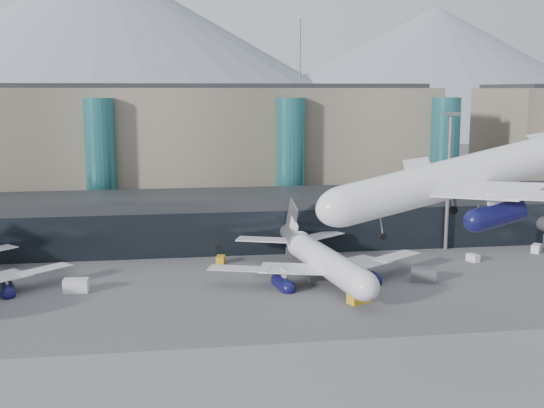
{
  "coord_description": "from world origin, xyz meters",
  "views": [
    {
      "loc": [
        -21.02,
        -70.46,
        29.63
      ],
      "look_at": [
        -5.43,
        32.0,
        12.22
      ],
      "focal_mm": 45.0,
      "sensor_mm": 36.0,
      "label": 1
    }
  ],
  "objects_px": {
    "jet_parked_mid": "(318,250)",
    "veh_h": "(359,297)",
    "hero_jet": "(482,163)",
    "veh_c": "(424,275)",
    "veh_g": "(473,258)",
    "lightmast_mid": "(449,173)",
    "veh_b": "(221,260)",
    "veh_d": "(536,248)",
    "veh_a": "(76,286)"
  },
  "relations": [
    {
      "from": "jet_parked_mid",
      "to": "veh_b",
      "type": "distance_m",
      "value": 19.13
    },
    {
      "from": "jet_parked_mid",
      "to": "veh_h",
      "type": "relative_size",
      "value": 11.63
    },
    {
      "from": "veh_h",
      "to": "lightmast_mid",
      "type": "bearing_deg",
      "value": 24.02
    },
    {
      "from": "hero_jet",
      "to": "veh_h",
      "type": "xyz_separation_m",
      "value": [
        -6.09,
        23.22,
        -21.25
      ]
    },
    {
      "from": "jet_parked_mid",
      "to": "hero_jet",
      "type": "bearing_deg",
      "value": -174.86
    },
    {
      "from": "hero_jet",
      "to": "veh_c",
      "type": "relative_size",
      "value": 9.27
    },
    {
      "from": "veh_a",
      "to": "veh_b",
      "type": "bearing_deg",
      "value": 34.91
    },
    {
      "from": "veh_b",
      "to": "veh_c",
      "type": "distance_m",
      "value": 34.57
    },
    {
      "from": "lightmast_mid",
      "to": "veh_c",
      "type": "bearing_deg",
      "value": -120.96
    },
    {
      "from": "veh_b",
      "to": "veh_g",
      "type": "distance_m",
      "value": 44.07
    },
    {
      "from": "hero_jet",
      "to": "veh_a",
      "type": "relative_size",
      "value": 10.01
    },
    {
      "from": "jet_parked_mid",
      "to": "veh_g",
      "type": "distance_m",
      "value": 29.93
    },
    {
      "from": "veh_a",
      "to": "jet_parked_mid",
      "type": "bearing_deg",
      "value": 6.81
    },
    {
      "from": "veh_a",
      "to": "veh_b",
      "type": "height_order",
      "value": "veh_a"
    },
    {
      "from": "veh_a",
      "to": "veh_g",
      "type": "height_order",
      "value": "veh_a"
    },
    {
      "from": "lightmast_mid",
      "to": "veh_g",
      "type": "xyz_separation_m",
      "value": [
        1.12,
        -9.33,
        -13.77
      ]
    },
    {
      "from": "veh_b",
      "to": "veh_d",
      "type": "distance_m",
      "value": 58.27
    },
    {
      "from": "veh_a",
      "to": "veh_d",
      "type": "xyz_separation_m",
      "value": [
        80.75,
        13.1,
        -0.25
      ]
    },
    {
      "from": "jet_parked_mid",
      "to": "veh_h",
      "type": "distance_m",
      "value": 14.33
    },
    {
      "from": "hero_jet",
      "to": "jet_parked_mid",
      "type": "distance_m",
      "value": 41.7
    },
    {
      "from": "veh_a",
      "to": "veh_c",
      "type": "height_order",
      "value": "veh_c"
    },
    {
      "from": "jet_parked_mid",
      "to": "veh_c",
      "type": "bearing_deg",
      "value": -115.0
    },
    {
      "from": "veh_b",
      "to": "veh_h",
      "type": "distance_m",
      "value": 30.65
    },
    {
      "from": "veh_h",
      "to": "jet_parked_mid",
      "type": "bearing_deg",
      "value": 76.8
    },
    {
      "from": "lightmast_mid",
      "to": "veh_d",
      "type": "xyz_separation_m",
      "value": [
        15.66,
        -4.69,
        -13.67
      ]
    },
    {
      "from": "veh_b",
      "to": "veh_h",
      "type": "relative_size",
      "value": 0.69
    },
    {
      "from": "lightmast_mid",
      "to": "veh_g",
      "type": "relative_size",
      "value": 11.6
    },
    {
      "from": "lightmast_mid",
      "to": "hero_jet",
      "type": "xyz_separation_m",
      "value": [
        -18.92,
        -52.24,
        7.72
      ]
    },
    {
      "from": "veh_a",
      "to": "lightmast_mid",
      "type": "bearing_deg",
      "value": 18.55
    },
    {
      "from": "lightmast_mid",
      "to": "veh_c",
      "type": "distance_m",
      "value": 27.02
    },
    {
      "from": "hero_jet",
      "to": "veh_g",
      "type": "xyz_separation_m",
      "value": [
        20.04,
        42.91,
        -21.5
      ]
    },
    {
      "from": "lightmast_mid",
      "to": "veh_a",
      "type": "height_order",
      "value": "lightmast_mid"
    },
    {
      "from": "jet_parked_mid",
      "to": "veh_a",
      "type": "relative_size",
      "value": 10.53
    },
    {
      "from": "veh_g",
      "to": "lightmast_mid",
      "type": "bearing_deg",
      "value": 166.82
    },
    {
      "from": "veh_b",
      "to": "veh_a",
      "type": "bearing_deg",
      "value": 134.55
    },
    {
      "from": "lightmast_mid",
      "to": "veh_g",
      "type": "bearing_deg",
      "value": -83.13
    },
    {
      "from": "jet_parked_mid",
      "to": "veh_g",
      "type": "relative_size",
      "value": 17.04
    },
    {
      "from": "hero_jet",
      "to": "veh_b",
      "type": "distance_m",
      "value": 57.94
    },
    {
      "from": "hero_jet",
      "to": "veh_a",
      "type": "height_order",
      "value": "hero_jet"
    },
    {
      "from": "veh_a",
      "to": "veh_b",
      "type": "xyz_separation_m",
      "value": [
        22.49,
        13.86,
        -0.37
      ]
    },
    {
      "from": "veh_a",
      "to": "veh_h",
      "type": "bearing_deg",
      "value": -12.39
    },
    {
      "from": "veh_c",
      "to": "veh_g",
      "type": "xyz_separation_m",
      "value": [
        13.21,
        10.81,
        -0.43
      ]
    },
    {
      "from": "jet_parked_mid",
      "to": "veh_a",
      "type": "bearing_deg",
      "value": 84.97
    },
    {
      "from": "veh_a",
      "to": "veh_c",
      "type": "distance_m",
      "value": 53.07
    },
    {
      "from": "jet_parked_mid",
      "to": "veh_h",
      "type": "xyz_separation_m",
      "value": [
        2.88,
        -13.54,
        -3.71
      ]
    },
    {
      "from": "veh_c",
      "to": "veh_g",
      "type": "distance_m",
      "value": 17.07
    },
    {
      "from": "veh_b",
      "to": "veh_h",
      "type": "bearing_deg",
      "value": -132.05
    },
    {
      "from": "hero_jet",
      "to": "jet_parked_mid",
      "type": "relative_size",
      "value": 0.95
    },
    {
      "from": "veh_c",
      "to": "veh_h",
      "type": "xyz_separation_m",
      "value": [
        -12.93,
        -8.88,
        -0.18
      ]
    },
    {
      "from": "veh_b",
      "to": "veh_d",
      "type": "height_order",
      "value": "veh_d"
    }
  ]
}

